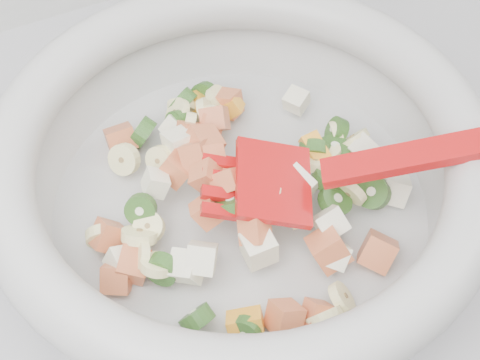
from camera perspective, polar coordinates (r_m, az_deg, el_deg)
name	(u,v)px	position (r m, az deg, el deg)	size (l,w,h in m)	color
mixing_bowl	(241,172)	(0.54, 0.04, 0.62)	(0.43, 0.37, 0.14)	#B7B7B5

